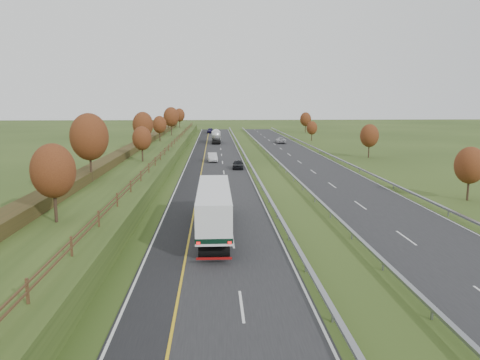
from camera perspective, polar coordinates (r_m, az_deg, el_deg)
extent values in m
plane|color=#2D4117|center=(80.79, 2.70, 1.80)|extent=(400.00, 400.00, 0.00)
cube|color=black|center=(85.34, -3.00, 2.22)|extent=(10.50, 200.00, 0.04)
cube|color=black|center=(86.94, 7.95, 2.28)|extent=(10.50, 200.00, 0.04)
cube|color=black|center=(85.41, -5.52, 2.20)|extent=(3.00, 200.00, 0.04)
cube|color=silver|center=(85.47, -6.39, 2.21)|extent=(0.15, 200.00, 0.01)
cube|color=gold|center=(85.36, -4.51, 2.23)|extent=(0.15, 200.00, 0.01)
cube|color=silver|center=(85.49, 0.39, 2.27)|extent=(0.15, 200.00, 0.01)
cube|color=silver|center=(86.11, 4.65, 2.29)|extent=(0.15, 200.00, 0.01)
cube|color=silver|center=(88.04, 11.18, 2.30)|extent=(0.15, 200.00, 0.01)
cube|color=silver|center=(26.05, 0.20, -15.09)|extent=(0.15, 4.00, 0.01)
cube|color=silver|center=(37.28, -0.87, -7.38)|extent=(0.15, 4.00, 0.01)
cube|color=silver|center=(40.30, 19.58, -6.65)|extent=(0.15, 4.00, 0.01)
cube|color=silver|center=(48.88, -1.42, -3.28)|extent=(0.15, 4.00, 0.01)
cube|color=silver|center=(51.22, 14.45, -2.99)|extent=(0.15, 4.00, 0.01)
cube|color=silver|center=(60.63, -1.76, -0.76)|extent=(0.15, 4.00, 0.01)
cube|color=silver|center=(62.54, 11.18, -0.62)|extent=(0.15, 4.00, 0.01)
cube|color=silver|center=(72.47, -1.98, 0.94)|extent=(0.15, 4.00, 0.01)
cube|color=silver|center=(74.07, 8.91, 1.02)|extent=(0.15, 4.00, 0.01)
cube|color=silver|center=(84.35, -2.15, 2.16)|extent=(0.15, 4.00, 0.01)
cube|color=silver|center=(85.73, 7.26, 2.21)|extent=(0.15, 4.00, 0.01)
cube|color=silver|center=(96.26, -2.27, 3.08)|extent=(0.15, 4.00, 0.01)
cube|color=silver|center=(97.47, 6.00, 3.12)|extent=(0.15, 4.00, 0.01)
cube|color=silver|center=(108.19, -2.36, 3.80)|extent=(0.15, 4.00, 0.01)
cube|color=silver|center=(109.27, 5.01, 3.83)|extent=(0.15, 4.00, 0.01)
cube|color=silver|center=(120.14, -2.44, 4.38)|extent=(0.15, 4.00, 0.01)
cube|color=silver|center=(121.11, 4.22, 4.40)|extent=(0.15, 4.00, 0.01)
cube|color=silver|center=(132.09, -2.50, 4.85)|extent=(0.15, 4.00, 0.01)
cube|color=silver|center=(132.97, 3.56, 4.87)|extent=(0.15, 4.00, 0.01)
cube|color=silver|center=(144.05, -2.56, 5.24)|extent=(0.15, 4.00, 0.01)
cube|color=silver|center=(144.86, 3.01, 5.26)|extent=(0.15, 4.00, 0.01)
cube|color=silver|center=(156.02, -2.60, 5.57)|extent=(0.15, 4.00, 0.01)
cube|color=silver|center=(156.77, 2.55, 5.59)|extent=(0.15, 4.00, 0.01)
cube|color=silver|center=(167.99, -2.64, 5.86)|extent=(0.15, 4.00, 0.01)
cube|color=silver|center=(168.69, 2.15, 5.88)|extent=(0.15, 4.00, 0.01)
cube|color=silver|center=(179.97, -2.67, 6.11)|extent=(0.15, 4.00, 0.01)
cube|color=silver|center=(180.62, 1.80, 6.12)|extent=(0.15, 4.00, 0.01)
cube|color=#2D4117|center=(86.18, -11.69, 2.77)|extent=(12.00, 200.00, 2.00)
cube|color=#323114|center=(86.34, -13.04, 3.77)|extent=(2.20, 180.00, 1.10)
cube|color=#422B19|center=(85.46, -8.73, 3.84)|extent=(0.08, 184.00, 0.10)
cube|color=#422B19|center=(85.42, -8.74, 4.11)|extent=(0.08, 184.00, 0.10)
cube|color=#422B19|center=(23.35, -24.49, -12.21)|extent=(0.12, 0.12, 1.20)
cube|color=#422B19|center=(29.14, -19.86, -7.61)|extent=(0.12, 0.12, 1.20)
cube|color=#422B19|center=(35.18, -16.85, -4.53)|extent=(0.12, 0.12, 1.20)
cube|color=#422B19|center=(41.36, -14.74, -2.35)|extent=(0.12, 0.12, 1.20)
cube|color=#422B19|center=(47.62, -13.19, -0.74)|extent=(0.12, 0.12, 1.20)
cube|color=#422B19|center=(53.95, -12.00, 0.49)|extent=(0.12, 0.12, 1.20)
cube|color=#422B19|center=(60.30, -11.06, 1.46)|extent=(0.12, 0.12, 1.20)
cube|color=#422B19|center=(66.69, -10.30, 2.25)|extent=(0.12, 0.12, 1.20)
cube|color=#422B19|center=(73.10, -9.68, 2.90)|extent=(0.12, 0.12, 1.20)
cube|color=#422B19|center=(79.52, -9.15, 3.45)|extent=(0.12, 0.12, 1.20)
cube|color=#422B19|center=(85.95, -8.70, 3.91)|extent=(0.12, 0.12, 1.20)
cube|color=#422B19|center=(92.39, -8.32, 4.31)|extent=(0.12, 0.12, 1.20)
cube|color=#422B19|center=(98.84, -7.98, 4.66)|extent=(0.12, 0.12, 1.20)
cube|color=#422B19|center=(105.30, -7.68, 4.96)|extent=(0.12, 0.12, 1.20)
cube|color=#422B19|center=(111.76, -7.42, 5.23)|extent=(0.12, 0.12, 1.20)
cube|color=#422B19|center=(118.23, -7.19, 5.47)|extent=(0.12, 0.12, 1.20)
cube|color=#422B19|center=(124.70, -6.98, 5.68)|extent=(0.12, 0.12, 1.20)
cube|color=#422B19|center=(131.17, -6.79, 5.87)|extent=(0.12, 0.12, 1.20)
cube|color=#422B19|center=(137.64, -6.62, 6.05)|extent=(0.12, 0.12, 1.20)
cube|color=#422B19|center=(144.12, -6.47, 6.21)|extent=(0.12, 0.12, 1.20)
cube|color=#422B19|center=(150.60, -6.32, 6.35)|extent=(0.12, 0.12, 1.20)
cube|color=#422B19|center=(157.08, -6.19, 6.49)|extent=(0.12, 0.12, 1.20)
cube|color=#422B19|center=(163.56, -6.07, 6.61)|extent=(0.12, 0.12, 1.20)
cube|color=#422B19|center=(170.05, -5.96, 6.72)|extent=(0.12, 0.12, 1.20)
cube|color=#422B19|center=(176.53, -5.86, 6.83)|extent=(0.12, 0.12, 1.20)
cube|color=gray|center=(85.46, 0.83, 2.65)|extent=(0.32, 200.00, 0.18)
cube|color=gray|center=(24.80, 11.22, -16.03)|extent=(0.10, 0.14, 0.56)
cube|color=gray|center=(31.10, 8.01, -10.54)|extent=(0.10, 0.14, 0.56)
cube|color=gray|center=(37.64, 5.96, -6.90)|extent=(0.10, 0.14, 0.56)
cube|color=gray|center=(44.33, 4.54, -4.35)|extent=(0.10, 0.14, 0.56)
cube|color=gray|center=(51.10, 3.51, -2.46)|extent=(0.10, 0.14, 0.56)
cube|color=gray|center=(57.92, 2.72, -1.02)|extent=(0.10, 0.14, 0.56)
cube|color=gray|center=(64.78, 2.09, 0.11)|extent=(0.10, 0.14, 0.56)
cube|color=gray|center=(71.67, 1.59, 1.03)|extent=(0.10, 0.14, 0.56)
cube|color=gray|center=(78.58, 1.17, 1.79)|extent=(0.10, 0.14, 0.56)
cube|color=gray|center=(85.50, 0.83, 2.43)|extent=(0.10, 0.14, 0.56)
cube|color=gray|center=(92.44, 0.53, 2.97)|extent=(0.10, 0.14, 0.56)
cube|color=gray|center=(99.38, 0.27, 3.43)|extent=(0.10, 0.14, 0.56)
cube|color=gray|center=(106.33, 0.05, 3.83)|extent=(0.10, 0.14, 0.56)
cube|color=gray|center=(113.29, -0.14, 4.19)|extent=(0.10, 0.14, 0.56)
cube|color=gray|center=(120.25, -0.32, 4.50)|extent=(0.10, 0.14, 0.56)
cube|color=gray|center=(127.22, -0.47, 4.78)|extent=(0.10, 0.14, 0.56)
cube|color=gray|center=(134.19, -0.61, 5.03)|extent=(0.10, 0.14, 0.56)
cube|color=gray|center=(141.16, -0.73, 5.25)|extent=(0.10, 0.14, 0.56)
cube|color=gray|center=(148.13, -0.84, 5.46)|extent=(0.10, 0.14, 0.56)
cube|color=gray|center=(155.11, -0.95, 5.64)|extent=(0.10, 0.14, 0.56)
cube|color=gray|center=(162.09, -1.04, 5.81)|extent=(0.10, 0.14, 0.56)
cube|color=gray|center=(169.07, -1.13, 5.97)|extent=(0.10, 0.14, 0.56)
cube|color=gray|center=(176.05, -1.21, 6.11)|extent=(0.10, 0.14, 0.56)
cube|color=gray|center=(183.04, -1.28, 6.24)|extent=(0.10, 0.14, 0.56)
cube|color=gray|center=(85.96, 4.22, 2.67)|extent=(0.32, 200.00, 0.18)
cube|color=gray|center=(26.47, 22.36, -14.90)|extent=(0.10, 0.14, 0.56)
cube|color=gray|center=(32.44, 17.02, -10.01)|extent=(0.10, 0.14, 0.56)
cube|color=gray|center=(38.76, 13.48, -6.63)|extent=(0.10, 0.14, 0.56)
cube|color=gray|center=(45.28, 10.97, -4.20)|extent=(0.10, 0.14, 0.56)
cube|color=gray|center=(51.92, 9.11, -2.37)|extent=(0.10, 0.14, 0.56)
cube|color=gray|center=(58.65, 7.68, -0.97)|extent=(0.10, 0.14, 0.56)
cube|color=gray|center=(65.44, 6.55, 0.15)|extent=(0.10, 0.14, 0.56)
cube|color=gray|center=(72.26, 5.62, 1.06)|extent=(0.10, 0.14, 0.56)
cube|color=gray|center=(79.12, 4.86, 1.81)|extent=(0.10, 0.14, 0.56)
cube|color=gray|center=(86.00, 4.22, 2.44)|extent=(0.10, 0.14, 0.56)
cube|color=gray|center=(92.90, 3.67, 2.98)|extent=(0.10, 0.14, 0.56)
cube|color=gray|center=(99.81, 3.20, 3.44)|extent=(0.10, 0.14, 0.56)
cube|color=gray|center=(106.73, 2.79, 3.84)|extent=(0.10, 0.14, 0.56)
cube|color=gray|center=(113.66, 2.43, 4.20)|extent=(0.10, 0.14, 0.56)
cube|color=gray|center=(120.60, 2.11, 4.51)|extent=(0.10, 0.14, 0.56)
cube|color=gray|center=(127.55, 1.83, 4.79)|extent=(0.10, 0.14, 0.56)
cube|color=gray|center=(134.50, 1.57, 5.04)|extent=(0.10, 0.14, 0.56)
cube|color=gray|center=(141.46, 1.34, 5.26)|extent=(0.10, 0.14, 0.56)
cube|color=gray|center=(148.42, 1.13, 5.46)|extent=(0.10, 0.14, 0.56)
cube|color=gray|center=(155.39, 0.94, 5.65)|extent=(0.10, 0.14, 0.56)
cube|color=gray|center=(162.35, 0.77, 5.82)|extent=(0.10, 0.14, 0.56)
cube|color=gray|center=(169.32, 0.61, 5.97)|extent=(0.10, 0.14, 0.56)
cube|color=gray|center=(176.30, 0.46, 6.12)|extent=(0.10, 0.14, 0.56)
cube|color=gray|center=(183.27, 0.32, 6.25)|extent=(0.10, 0.14, 0.56)
cube|color=gray|center=(88.16, 11.67, 2.67)|extent=(0.32, 200.00, 0.18)
cube|color=gray|center=(49.33, 24.07, -3.73)|extent=(0.10, 0.14, 0.56)
cube|color=gray|center=(61.83, 18.21, -0.82)|extent=(0.10, 0.14, 0.56)
cube|color=gray|center=(74.87, 14.36, 1.10)|extent=(0.10, 0.14, 0.56)
cube|color=gray|center=(88.20, 11.66, 2.45)|extent=(0.10, 0.14, 0.56)
cube|color=gray|center=(101.71, 9.67, 3.44)|extent=(0.10, 0.14, 0.56)
cube|color=gray|center=(115.34, 8.14, 4.19)|extent=(0.10, 0.14, 0.56)
cube|color=gray|center=(129.04, 6.94, 4.78)|extent=(0.10, 0.14, 0.56)
cube|color=gray|center=(142.81, 5.97, 5.25)|extent=(0.10, 0.14, 0.56)
cube|color=gray|center=(156.61, 5.16, 5.64)|extent=(0.10, 0.14, 0.56)
cube|color=gray|center=(170.45, 4.49, 5.97)|extent=(0.10, 0.14, 0.56)
cube|color=gray|center=(184.31, 3.92, 6.25)|extent=(0.10, 0.14, 0.56)
cylinder|color=#2D2116|center=(37.42, -21.57, -2.99)|extent=(0.24, 0.24, 2.43)
ellipsoid|color=#502311|center=(36.96, -21.82, 1.06)|extent=(3.24, 3.24, 4.05)
cylinder|color=#2D2116|center=(54.93, -17.72, 1.43)|extent=(0.24, 0.24, 3.15)
ellipsoid|color=#502311|center=(54.57, -17.90, 5.04)|extent=(4.20, 4.20, 5.25)
cylinder|color=#2D2116|center=(71.90, -11.80, 3.11)|extent=(0.24, 0.24, 2.16)
ellipsoid|color=#502311|center=(71.68, -11.87, 5.00)|extent=(2.88, 2.88, 3.60)
cylinder|color=#2D2116|center=(89.95, -11.68, 4.61)|extent=(0.24, 0.24, 2.88)
ellipsoid|color=#502311|center=(89.74, -11.75, 6.62)|extent=(3.84, 3.84, 4.80)
cylinder|color=#2D2116|center=(107.63, -9.74, 5.31)|extent=(0.24, 0.24, 2.34)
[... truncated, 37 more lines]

